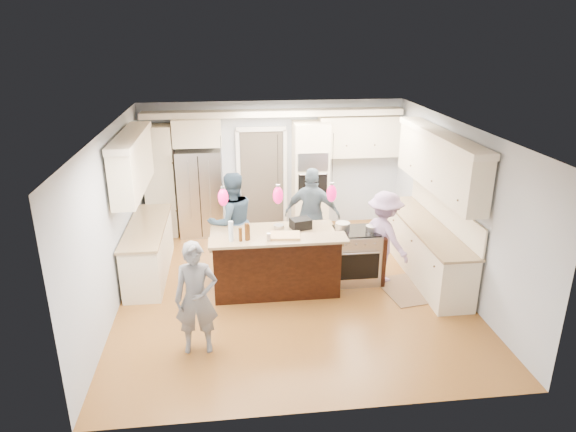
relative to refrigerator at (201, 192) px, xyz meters
name	(u,v)px	position (x,y,z in m)	size (l,w,h in m)	color
ground_plane	(290,287)	(1.55, -2.64, -0.90)	(6.00, 6.00, 0.00)	#9F6A2B
room_shell	(291,184)	(1.55, -2.64, 0.92)	(5.54, 6.04, 2.72)	#B2BCC6
refrigerator	(201,192)	(0.00, 0.00, 0.00)	(0.90, 0.70, 1.80)	#B7B7BC
oven_column	(310,177)	(2.30, 0.03, 0.25)	(0.72, 0.69, 2.30)	beige
back_upper_cabinets	(238,154)	(0.80, 0.12, 0.77)	(5.30, 0.61, 2.54)	beige
right_counter_run	(429,216)	(3.99, -2.34, 0.16)	(0.64, 3.10, 2.51)	beige
left_cabinets	(143,218)	(-0.89, -1.84, 0.16)	(0.64, 2.30, 2.51)	beige
kitchen_island	(275,260)	(1.30, -2.57, -0.41)	(2.10, 1.46, 1.12)	black
island_range	(357,255)	(2.71, -2.49, -0.44)	(0.82, 0.71, 0.92)	#B7B7BC
pendant_lights	(278,195)	(1.30, -3.15, 0.90)	(1.75, 0.15, 1.03)	black
person_bar_end	(196,298)	(0.11, -4.25, -0.12)	(0.57, 0.37, 1.57)	slate
person_far_left	(232,222)	(0.61, -1.79, 0.00)	(0.87, 0.68, 1.79)	#2F455B
person_far_right	(312,215)	(2.09, -1.55, -0.02)	(1.03, 0.43, 1.76)	slate
person_range_side	(384,237)	(3.15, -2.55, -0.10)	(1.03, 0.59, 1.59)	#AB8ABA
floor_rug	(405,290)	(3.44, -2.97, -0.89)	(0.72, 1.05, 0.01)	brown
water_bottle	(231,231)	(0.59, -3.18, 0.38)	(0.07, 0.07, 0.31)	silver
beer_bottle_a	(248,232)	(0.85, -3.15, 0.34)	(0.06, 0.06, 0.23)	#49280D
beer_bottle_b	(247,232)	(0.83, -3.17, 0.35)	(0.07, 0.07, 0.27)	#49280D
beer_bottle_c	(240,235)	(0.73, -3.20, 0.32)	(0.05, 0.05, 0.21)	#49280D
drink_can	(269,237)	(1.15, -3.23, 0.28)	(0.06, 0.06, 0.12)	#B7B7BC
cutting_board	(285,236)	(1.41, -3.11, 0.24)	(0.45, 0.32, 0.04)	tan
pot_large	(343,227)	(2.45, -2.47, 0.09)	(0.24, 0.24, 0.14)	#B7B7BC
pot_small	(371,228)	(2.92, -2.55, 0.07)	(0.19, 0.19, 0.09)	#B7B7BC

